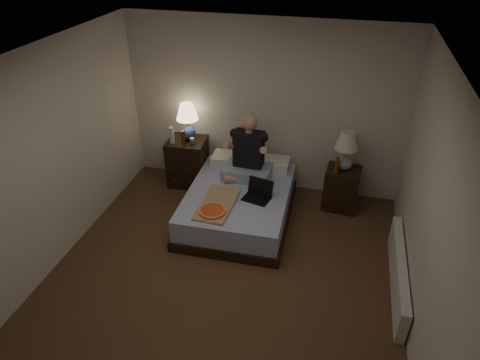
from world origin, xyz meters
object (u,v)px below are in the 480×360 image
(bed, at_px, (239,204))
(pizza_box, at_px, (212,211))
(nightstand_right, at_px, (341,188))
(water_bottle, at_px, (172,135))
(person, at_px, (248,147))
(soda_can, at_px, (192,141))
(lamp_left, at_px, (188,122))
(nightstand_left, at_px, (188,162))
(beer_bottle_left, at_px, (183,138))
(lamp_right, at_px, (346,151))
(radiator, at_px, (398,273))
(laptop, at_px, (257,192))
(beer_bottle_right, at_px, (337,165))

(bed, height_order, pizza_box, pizza_box)
(nightstand_right, bearing_deg, water_bottle, -174.57)
(bed, xyz_separation_m, person, (0.03, 0.37, 0.69))
(soda_can, bearing_deg, lamp_left, 125.57)
(bed, distance_m, water_bottle, 1.43)
(nightstand_left, distance_m, nightstand_right, 2.33)
(nightstand_right, distance_m, beer_bottle_left, 2.37)
(lamp_right, bearing_deg, nightstand_left, 178.41)
(person, bearing_deg, water_bottle, 173.64)
(radiator, bearing_deg, nightstand_right, 116.03)
(water_bottle, bearing_deg, nightstand_left, 38.85)
(lamp_right, bearing_deg, pizza_box, -140.65)
(person, height_order, pizza_box, person)
(bed, height_order, lamp_right, lamp_right)
(nightstand_right, xyz_separation_m, laptop, (-1.06, -0.76, 0.26))
(nightstand_left, relative_size, beer_bottle_right, 3.16)
(bed, height_order, beer_bottle_left, beer_bottle_left)
(beer_bottle_right, height_order, pizza_box, beer_bottle_right)
(lamp_left, xyz_separation_m, laptop, (1.24, -0.90, -0.45))
(soda_can, bearing_deg, person, -14.50)
(lamp_right, relative_size, radiator, 0.35)
(person, distance_m, pizza_box, 1.08)
(lamp_left, height_order, water_bottle, lamp_left)
(beer_bottle_right, bearing_deg, radiator, -58.66)
(nightstand_left, height_order, laptop, nightstand_left)
(beer_bottle_right, bearing_deg, nightstand_left, 174.96)
(beer_bottle_left, xyz_separation_m, beer_bottle_right, (2.20, -0.03, -0.12))
(lamp_left, bearing_deg, water_bottle, -134.61)
(laptop, distance_m, radiator, 1.93)
(nightstand_right, bearing_deg, soda_can, -175.30)
(water_bottle, bearing_deg, beer_bottle_left, -8.72)
(bed, bearing_deg, beer_bottle_right, 20.81)
(beer_bottle_left, distance_m, person, 1.01)
(beer_bottle_left, relative_size, radiator, 0.14)
(lamp_left, relative_size, radiator, 0.35)
(beer_bottle_left, bearing_deg, pizza_box, -55.38)
(soda_can, bearing_deg, bed, -35.09)
(lamp_right, xyz_separation_m, beer_bottle_right, (-0.10, -0.13, -0.17))
(nightstand_left, bearing_deg, lamp_right, -5.73)
(lamp_right, bearing_deg, soda_can, -179.08)
(beer_bottle_right, distance_m, pizza_box, 1.81)
(soda_can, bearing_deg, laptop, -33.44)
(bed, bearing_deg, nightstand_right, 23.15)
(radiator, bearing_deg, soda_can, 153.76)
(nightstand_right, bearing_deg, radiator, -59.60)
(bed, distance_m, pizza_box, 0.68)
(person, bearing_deg, nightstand_right, 13.53)
(nightstand_right, distance_m, pizza_box, 1.95)
(nightstand_right, bearing_deg, nightstand_left, -177.77)
(bed, bearing_deg, person, 83.68)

